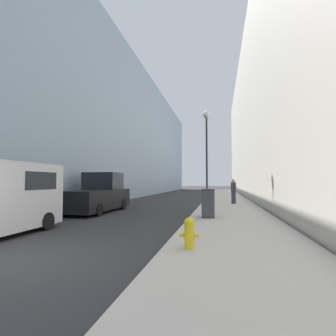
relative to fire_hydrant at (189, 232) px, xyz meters
name	(u,v)px	position (x,y,z in m)	size (l,w,h in m)	color
sidewalk_right	(227,202)	(1.28, 16.34, -0.46)	(3.90, 60.00, 0.14)	#B7B2A8
building_left_glass	(101,135)	(-14.14, 24.34, 7.23)	(12.00, 60.00, 15.51)	#849EB2
building_right_stone	(299,117)	(9.33, 24.34, 8.37)	(12.00, 60.00, 17.80)	beige
fire_hydrant	(189,232)	(0.00, 0.00, 0.00)	(0.49, 0.37, 0.75)	yellow
trash_bin	(208,203)	(0.20, 5.67, 0.26)	(0.58, 0.69, 1.29)	#3D3D42
lamppost	(207,141)	(-0.09, 10.51, 3.83)	(0.47, 0.47, 6.22)	#2D332D
pickup_truck	(97,195)	(-6.37, 7.90, 0.41)	(2.26, 5.55, 2.32)	black
pedestrian_on_sidewalk	(233,191)	(1.69, 13.62, 0.52)	(0.37, 0.24, 1.82)	#2D3347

